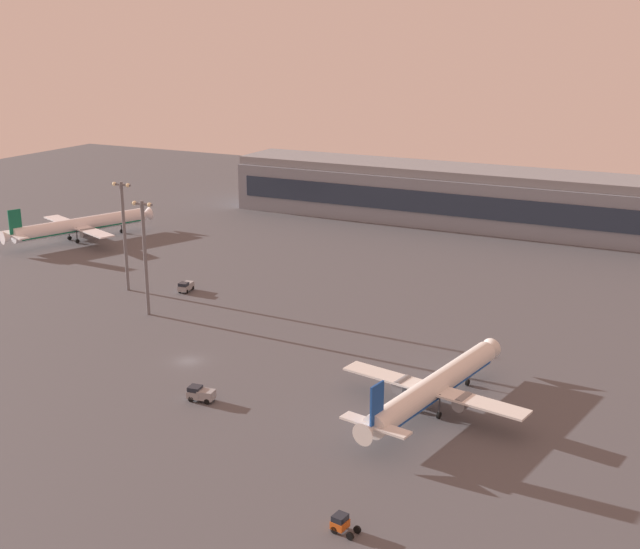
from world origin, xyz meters
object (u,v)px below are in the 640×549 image
Objects in this scene: pushback_tug at (341,523)px; apron_light_central at (145,250)px; baggage_tractor at (201,394)px; apron_light_east at (124,229)px; maintenance_van at (186,286)px; airplane_taxiway_distant at (434,387)px; airplane_near_gate at (79,225)px.

pushback_tug is 0.14× the size of apron_light_central.
baggage_tractor is at bearing 66.05° from pushback_tug.
pushback_tug is at bearing -37.07° from apron_light_east.
apron_light_central reaches higher than maintenance_van.
pushback_tug is at bearing -78.23° from airplane_taxiway_distant.
maintenance_van is at bearing 97.92° from apron_light_central.
apron_light_central is at bearing -15.43° from airplane_near_gate.
airplane_near_gate reaches higher than pushback_tug.
baggage_tractor is at bearing 120.08° from maintenance_van.
airplane_taxiway_distant is at bearing -13.46° from apron_light_central.
airplane_near_gate is 9.33× the size of maintenance_van.
airplane_near_gate is at bearing 143.59° from apron_light_central.
airplane_near_gate is at bearing 165.10° from airplane_taxiway_distant.
baggage_tractor is 44.28m from apron_light_central.
apron_light_central is at bearing 90.03° from maintenance_van.
baggage_tractor is at bearing -41.41° from apron_light_central.
airplane_taxiway_distant reaches higher than maintenance_van.
baggage_tractor is (85.82, -67.91, -2.93)m from airplane_near_gate.
airplane_taxiway_distant is at bearing 9.88° from pushback_tug.
apron_light_east reaches higher than apron_light_central.
airplane_taxiway_distant is at bearing 147.20° from maintenance_van.
apron_light_central reaches higher than airplane_near_gate.
apron_light_east is (-11.79, -4.76, 12.48)m from maintenance_van.
airplane_taxiway_distant is at bearing -76.21° from baggage_tractor.
apron_light_east is (-13.95, 10.78, 0.43)m from apron_light_central.
baggage_tractor is (-32.58, -12.74, -2.52)m from airplane_taxiway_distant.
baggage_tractor is (34.12, -43.72, 0.00)m from maintenance_van.
apron_light_central is at bearing -37.69° from apron_light_east.
airplane_near_gate is 57.16m from maintenance_van.
maintenance_van is at bearing 21.99° from apron_light_east.
airplane_near_gate is at bearing 61.49° from pushback_tug.
maintenance_van is 1.32× the size of pushback_tug.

